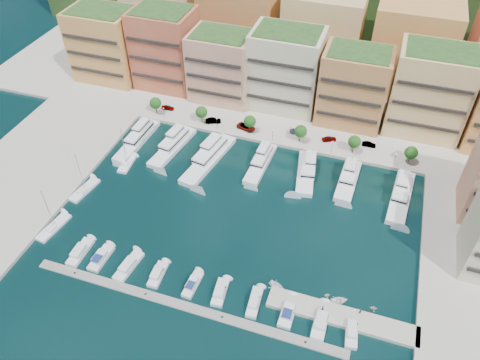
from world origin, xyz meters
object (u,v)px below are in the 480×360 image
(tender_0, at_px, (277,287))
(lamppost_0, at_px, (164,112))
(tender_2, at_px, (339,301))
(person_1, at_px, (360,311))
(lamppost_1, at_px, (217,122))
(lamppost_2, at_px, (273,133))
(tree_4, at_px, (354,142))
(lamppost_4, at_px, (395,157))
(lamppost_3, at_px, (332,145))
(tree_0, at_px, (155,103))
(car_1, at_px, (213,121))
(car_0, at_px, (168,107))
(tree_5, at_px, (411,153))
(yacht_2, at_px, (210,156))
(car_2, at_px, (246,127))
(cruiser_4, at_px, (193,285))
(sailboat_2, at_px, (127,165))
(car_3, at_px, (298,131))
(cruiser_7, at_px, (288,312))
(sailboat_1, at_px, (85,190))
(cruiser_1, at_px, (101,258))
(yacht_5, at_px, (349,178))
(yacht_6, at_px, (401,194))
(tree_1, at_px, (201,112))
(cruiser_8, at_px, (321,322))
(cruiser_2, at_px, (128,266))
(yacht_4, at_px, (306,171))
(sailboat_0, at_px, (54,228))
(cruiser_5, at_px, (220,293))
(cruiser_9, at_px, (352,330))
(cruiser_3, at_px, (158,275))
(cruiser_0, at_px, (80,252))
(person_0, at_px, (323,308))
(yacht_3, at_px, (261,161))
(tender_3, at_px, (374,308))
(cruiser_6, at_px, (254,302))
(tree_3, at_px, (301,131))
(yacht_0, at_px, (138,138))

(tender_0, bearing_deg, lamppost_0, 68.02)
(tender_2, relative_size, person_1, 2.39)
(lamppost_1, bearing_deg, lamppost_2, 0.00)
(tree_4, xyz_separation_m, lamppost_4, (12.00, -2.30, -0.92))
(lamppost_3, bearing_deg, tree_0, 177.73)
(car_1, bearing_deg, car_0, 61.75)
(tree_5, relative_size, yacht_2, 0.23)
(tree_0, bearing_deg, car_2, 1.24)
(cruiser_4, distance_m, sailboat_2, 47.06)
(car_1, xyz_separation_m, car_3, (26.93, 3.10, -0.06))
(cruiser_7, height_order, sailboat_1, sailboat_1)
(cruiser_4, distance_m, car_0, 70.13)
(yacht_2, distance_m, tender_0, 47.72)
(lamppost_2, height_order, cruiser_1, lamppost_2)
(yacht_5, xyz_separation_m, yacht_6, (14.38, -1.80, -0.00))
(tree_1, xyz_separation_m, cruiser_8, (50.04, -58.10, -4.20))
(cruiser_2, relative_size, cruiser_7, 1.18)
(tree_1, relative_size, cruiser_7, 0.72)
(yacht_4, xyz_separation_m, cruiser_4, (-15.90, -45.20, -0.52))
(lamppost_3, xyz_separation_m, person_1, (15.37, -51.47, -2.05))
(tree_4, height_order, lamppost_3, tree_4)
(lamppost_0, xyz_separation_m, sailboat_0, (-6.82, -50.94, -3.52))
(tree_5, distance_m, lamppost_3, 22.14)
(lamppost_2, relative_size, yacht_4, 0.22)
(car_1, bearing_deg, lamppost_0, 80.39)
(lamppost_3, relative_size, cruiser_5, 0.57)
(tree_5, height_order, cruiser_7, tree_5)
(cruiser_7, height_order, sailboat_0, sailboat_0)
(tree_0, height_order, cruiser_2, tree_0)
(cruiser_9, relative_size, car_3, 1.65)
(lamppost_1, height_order, cruiser_9, lamppost_1)
(tree_0, xyz_separation_m, sailboat_0, (-2.82, -53.24, -4.44))
(tree_0, relative_size, cruiser_3, 0.78)
(cruiser_7, bearing_deg, car_1, 123.82)
(tree_1, height_order, cruiser_3, tree_1)
(lamppost_1, relative_size, cruiser_0, 0.50)
(person_1, bearing_deg, person_0, -14.03)
(cruiser_4, bearing_deg, sailboat_0, 173.05)
(yacht_5, distance_m, cruiser_1, 68.63)
(yacht_2, xyz_separation_m, car_2, (5.94, 16.35, 0.62))
(cruiser_5, xyz_separation_m, tender_0, (11.51, 5.58, -0.13))
(cruiser_7, relative_size, sailboat_1, 0.59)
(yacht_3, distance_m, tender_3, 52.91)
(lamppost_0, relative_size, lamppost_1, 1.00)
(cruiser_7, relative_size, cruiser_9, 0.93)
(cruiser_6, bearing_deg, tree_3, 93.44)
(tree_1, relative_size, yacht_6, 0.27)
(tender_3, bearing_deg, yacht_0, 56.22)
(cruiser_1, height_order, cruiser_5, cruiser_1)
(tree_4, height_order, cruiser_7, tree_4)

